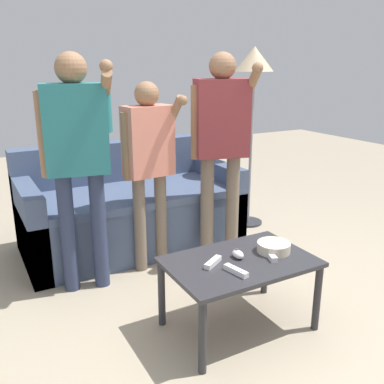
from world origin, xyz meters
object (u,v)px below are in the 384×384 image
(game_remote_nunchuk, at_px, (238,254))
(floor_lamp, at_px, (254,72))
(coffee_table, at_px, (240,269))
(game_remote_wand_near, at_px, (236,271))
(game_remote_wand_far, at_px, (213,262))
(game_remote_wand_spare, at_px, (270,255))
(player_center, at_px, (149,155))
(player_left, at_px, (77,147))
(player_right, at_px, (221,134))
(couch, at_px, (130,210))
(snack_bowl, at_px, (274,247))

(game_remote_nunchuk, distance_m, floor_lamp, 2.03)
(coffee_table, bearing_deg, game_remote_wand_near, -132.53)
(coffee_table, xyz_separation_m, floor_lamp, (1.10, 1.41, 1.09))
(game_remote_wand_far, height_order, game_remote_wand_spare, same)
(player_center, distance_m, game_remote_wand_far, 1.07)
(game_remote_wand_near, xyz_separation_m, game_remote_wand_spare, (0.29, 0.07, 0.00))
(game_remote_nunchuk, distance_m, player_center, 1.07)
(game_remote_wand_near, bearing_deg, coffee_table, 47.47)
(coffee_table, height_order, game_remote_wand_near, game_remote_wand_near)
(player_left, relative_size, game_remote_wand_near, 10.04)
(game_remote_nunchuk, height_order, player_right, player_right)
(game_remote_wand_spare, bearing_deg, game_remote_nunchuk, 153.48)
(player_left, bearing_deg, coffee_table, -54.07)
(player_right, bearing_deg, game_remote_nunchuk, -116.25)
(couch, distance_m, game_remote_wand_spare, 1.59)
(game_remote_wand_spare, bearing_deg, coffee_table, 161.84)
(game_remote_nunchuk, bearing_deg, floor_lamp, 51.52)
(coffee_table, distance_m, game_remote_nunchuk, 0.09)
(couch, height_order, floor_lamp, floor_lamp)
(floor_lamp, xyz_separation_m, game_remote_wand_far, (-1.27, -1.39, -1.01))
(game_remote_nunchuk, bearing_deg, player_left, 126.96)
(player_center, distance_m, game_remote_wand_near, 1.21)
(player_left, height_order, player_right, player_right)
(player_center, height_order, player_right, player_right)
(floor_lamp, distance_m, player_left, 1.89)
(game_remote_wand_spare, bearing_deg, player_left, 130.78)
(player_left, bearing_deg, game_remote_wand_far, -60.99)
(couch, relative_size, player_left, 1.13)
(snack_bowl, bearing_deg, couch, 103.28)
(snack_bowl, xyz_separation_m, player_right, (0.19, 0.90, 0.55))
(floor_lamp, bearing_deg, player_right, -142.67)
(snack_bowl, bearing_deg, game_remote_wand_far, 176.17)
(coffee_table, height_order, floor_lamp, floor_lamp)
(player_right, relative_size, game_remote_wand_spare, 10.72)
(player_left, xyz_separation_m, game_remote_wand_far, (0.50, -0.90, -0.56))
(game_remote_nunchuk, relative_size, player_right, 0.05)
(coffee_table, bearing_deg, player_center, 97.46)
(game_remote_nunchuk, xyz_separation_m, game_remote_wand_spare, (0.17, -0.09, -0.01))
(player_right, relative_size, game_remote_wand_near, 10.12)
(snack_bowl, height_order, game_remote_nunchuk, snack_bowl)
(game_remote_nunchuk, height_order, player_left, player_left)
(game_remote_nunchuk, distance_m, game_remote_wand_spare, 0.19)
(floor_lamp, distance_m, player_right, 0.95)
(game_remote_nunchuk, bearing_deg, couch, 94.47)
(player_left, relative_size, player_right, 0.99)
(player_left, height_order, game_remote_wand_spare, player_left)
(player_right, bearing_deg, game_remote_wand_near, -118.17)
(snack_bowl, distance_m, game_remote_wand_far, 0.42)
(player_right, height_order, game_remote_wand_spare, player_right)
(couch, xyz_separation_m, player_left, (-0.56, -0.58, 0.70))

